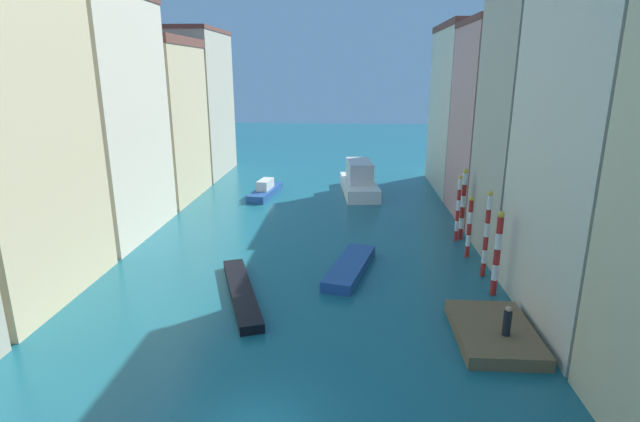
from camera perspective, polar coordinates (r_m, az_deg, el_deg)
The scene contains 19 objects.
ground_plane at distance 40.07m, azimuth -0.89°, elevation -1.17°, with size 154.00×154.00×0.00m, color #196070.
building_left_2 at distance 39.02m, azimuth -25.23°, elevation 9.82°, with size 7.76×10.84×17.25m.
building_left_3 at distance 49.10m, azimuth -18.95°, elevation 9.98°, with size 7.76×10.51×14.76m.
building_left_4 at distance 59.69m, azimuth -14.89°, elevation 11.98°, with size 7.76×11.49×16.33m.
building_right_1 at distance 25.87m, azimuth 33.21°, elevation 10.39°, with size 7.76×10.20×20.88m.
building_right_2 at distance 34.31m, azimuth 25.47°, elevation 10.38°, with size 7.76×7.97×18.72m.
building_right_3 at distance 42.55m, azimuth 21.02°, elevation 9.62°, with size 7.76×8.84×15.71m.
building_right_4 at distance 52.62m, azimuth 17.71°, elevation 11.28°, with size 7.76×12.19×16.30m.
waterfront_dock at distance 24.44m, azimuth 19.57°, elevation -13.17°, with size 3.48×5.29×0.60m.
person_on_dock at distance 23.48m, azimuth 20.95°, elevation -11.96°, with size 0.36×0.36×1.40m.
mooring_pole_0 at distance 27.97m, azimuth 19.93°, elevation -4.61°, with size 0.38×0.38×4.78m.
mooring_pole_1 at distance 30.28m, azimuth 18.81°, elevation -2.51°, with size 0.30×0.30×5.23m.
mooring_pole_2 at distance 33.22m, azimuth 16.99°, elevation -1.73°, with size 0.31×0.31×4.13m.
mooring_pole_3 at distance 36.08m, azimuth 15.77°, elevation 0.33°, with size 0.28×0.28×4.82m.
mooring_pole_4 at distance 36.48m, azimuth 16.31°, elevation 0.81°, with size 0.37×0.37×5.23m.
vaporetto_white at distance 49.09m, azimuth 4.57°, elevation 3.53°, with size 3.98×9.38×3.26m.
gondola_black at distance 27.33m, azimuth -9.14°, elevation -9.30°, with size 3.93×8.45×0.49m.
motorboat_0 at distance 48.44m, azimuth -6.37°, elevation 2.42°, with size 2.58×6.74×1.59m.
motorboat_1 at distance 30.09m, azimuth 3.53°, elevation -6.53°, with size 3.33×6.95×0.63m.
Camera 1 is at (2.99, -13.66, 11.84)m, focal length 27.49 mm.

